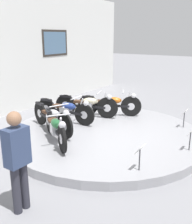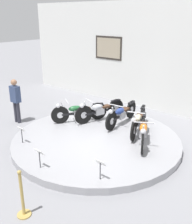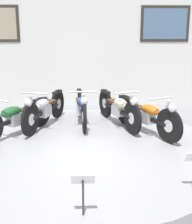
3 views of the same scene
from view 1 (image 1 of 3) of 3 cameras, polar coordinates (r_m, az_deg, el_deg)
The scene contains 12 objects.
ground_plane at distance 7.05m, azimuth 1.95°, elevation -5.60°, with size 60.00×60.00×0.00m, color gray.
display_platform at distance 7.02m, azimuth 1.96°, elevation -4.87°, with size 5.08×5.08×0.19m, color #99999E.
back_wall at distance 9.25m, azimuth -19.61°, elevation 12.33°, with size 14.00×0.22×4.27m.
motorcycle_green at distance 6.23m, azimuth -8.87°, elevation -3.19°, with size 1.16×1.65×0.79m.
motorcycle_silver at distance 6.92m, azimuth -9.47°, elevation -1.09°, with size 0.74×1.92×0.80m.
motorcycle_blue at distance 7.62m, azimuth -6.58°, elevation 0.55°, with size 0.54×1.98×0.79m.
motorcycle_cream at distance 8.09m, azimuth -1.90°, elevation 1.66°, with size 0.74×1.92×0.80m.
motorcycle_orange at distance 8.19m, azimuth 3.22°, elevation 1.80°, with size 0.97×1.79×0.80m.
info_placard_front_left at distance 4.95m, azimuth 9.53°, elevation -8.64°, with size 0.26×0.11×0.51m.
info_placard_front_centre at distance 6.07m, azimuth 19.89°, elevation -4.64°, with size 0.26×0.11×0.51m.
info_placard_front_right at distance 7.52m, azimuth 18.69°, elevation -0.54°, with size 0.26×0.11×0.51m.
visitor_standing at distance 4.09m, azimuth -16.71°, elevation -9.41°, with size 0.36×0.22×1.61m.
Camera 1 is at (-5.57, -3.43, 2.63)m, focal length 42.00 mm.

